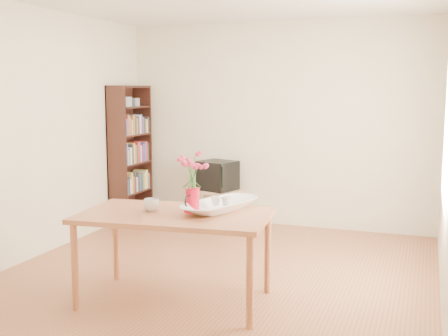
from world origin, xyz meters
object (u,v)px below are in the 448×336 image
at_px(pitcher, 192,201).
at_px(television, 218,175).
at_px(bowl, 220,182).
at_px(table, 175,222).
at_px(mug, 151,205).

xyz_separation_m(pitcher, television, (-0.74, 2.55, -0.19)).
bearing_deg(bowl, table, -147.62).
relative_size(mug, bowl, 0.25).
relative_size(table, bowl, 3.08).
bearing_deg(mug, television, -125.28).
height_order(table, mug, mug).
bearing_deg(television, table, -58.16).
distance_m(mug, bowl, 0.60).
relative_size(table, pitcher, 7.61).
xyz_separation_m(pitcher, mug, (-0.33, -0.08, -0.04)).
bearing_deg(mug, pitcher, 149.82).
distance_m(pitcher, mug, 0.35).
bearing_deg(table, mug, 172.48).
xyz_separation_m(bowl, television, (-0.94, 2.44, -0.35)).
distance_m(table, pitcher, 0.22).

